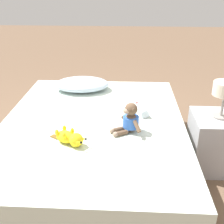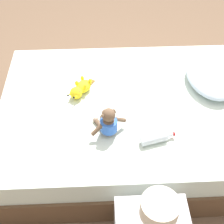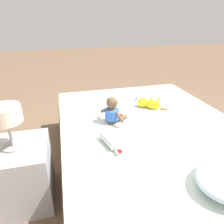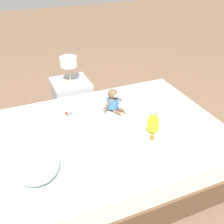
# 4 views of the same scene
# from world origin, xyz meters

# --- Properties ---
(ground_plane) EXTENTS (16.00, 16.00, 0.00)m
(ground_plane) POSITION_xyz_m (0.00, 0.00, 0.00)
(ground_plane) COLOR brown
(bed) EXTENTS (1.55, 2.07, 0.45)m
(bed) POSITION_xyz_m (0.00, 0.00, 0.22)
(bed) COLOR brown
(bed) RESTS_ON ground_plane
(pillow) EXTENTS (0.59, 0.42, 0.13)m
(pillow) POSITION_xyz_m (-0.20, 0.72, 0.52)
(pillow) COLOR silver
(pillow) RESTS_ON bed
(plush_monkey) EXTENTS (0.25, 0.27, 0.24)m
(plush_monkey) POSITION_xyz_m (0.30, -0.16, 0.55)
(plush_monkey) COLOR brown
(plush_monkey) RESTS_ON bed
(plush_yellow_creature) EXTENTS (0.30, 0.23, 0.10)m
(plush_yellow_creature) POSITION_xyz_m (-0.12, -0.36, 0.50)
(plush_yellow_creature) COLOR yellow
(plush_yellow_creature) RESTS_ON bed
(glass_bottle) EXTENTS (0.11, 0.25, 0.07)m
(glass_bottle) POSITION_xyz_m (0.41, 0.17, 0.49)
(glass_bottle) COLOR silver
(glass_bottle) RESTS_ON bed
(bedside_lamp) EXTENTS (0.20, 0.20, 0.30)m
(bedside_lamp) POSITION_xyz_m (1.06, 0.08, 0.72)
(bedside_lamp) COLOR gray
(bedside_lamp) RESTS_ON nightstand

